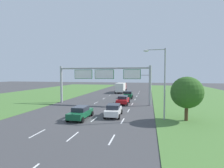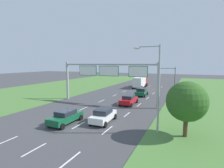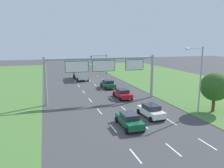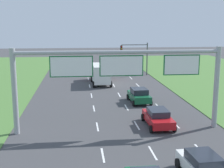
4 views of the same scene
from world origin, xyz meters
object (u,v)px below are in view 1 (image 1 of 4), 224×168
at_px(sign_gantry, 104,77).
at_px(street_lamp, 161,77).
at_px(car_mid_lane, 123,100).
at_px(car_far_ahead, 81,112).
at_px(traffic_light_mast, 144,79).
at_px(car_lead_silver, 128,94).
at_px(roadside_tree_near, 187,93).
at_px(box_truck, 121,87).
at_px(car_near_red, 113,110).

relative_size(sign_gantry, street_lamp, 2.03).
relative_size(car_mid_lane, car_far_ahead, 1.00).
distance_m(sign_gantry, street_lamp, 13.56).
xyz_separation_m(traffic_light_mast, street_lamp, (3.05, -37.39, 1.21)).
xyz_separation_m(car_lead_silver, roadside_tree_near, (9.01, -18.49, 2.51)).
relative_size(car_far_ahead, box_truck, 0.56).
bearing_deg(car_far_ahead, car_lead_silver, 80.65).
xyz_separation_m(car_near_red, sign_gantry, (-3.63, 8.92, 4.16)).
bearing_deg(car_far_ahead, car_near_red, 30.60).
bearing_deg(traffic_light_mast, car_lead_silver, -99.39).
distance_m(car_lead_silver, car_far_ahead, 20.37).
bearing_deg(street_lamp, car_lead_silver, 108.24).
bearing_deg(street_lamp, roadside_tree_near, 3.45).
bearing_deg(traffic_light_mast, car_far_ahead, -99.57).
distance_m(car_lead_silver, traffic_light_mast, 19.23).
bearing_deg(car_lead_silver, car_far_ahead, -102.42).
bearing_deg(car_lead_silver, box_truck, 103.79).
bearing_deg(car_mid_lane, sign_gantry, -168.90).
bearing_deg(car_near_red, street_lamp, -10.14).
bearing_deg(car_near_red, roadside_tree_near, -6.74).
height_order(box_truck, roadside_tree_near, roadside_tree_near).
relative_size(car_mid_lane, street_lamp, 0.52).
bearing_deg(car_lead_silver, street_lamp, -74.45).
distance_m(car_near_red, car_mid_lane, 9.62).
relative_size(car_lead_silver, traffic_light_mast, 0.77).
height_order(car_mid_lane, traffic_light_mast, traffic_light_mast).
relative_size(car_mid_lane, roadside_tree_near, 0.85).
bearing_deg(roadside_tree_near, car_near_red, 176.37).
bearing_deg(car_near_red, car_lead_silver, 87.66).
bearing_deg(roadside_tree_near, sign_gantry, 142.62).
xyz_separation_m(car_near_red, roadside_tree_near, (8.77, -0.56, 2.54)).
relative_size(car_near_red, car_mid_lane, 0.96).
xyz_separation_m(box_truck, traffic_light_mast, (6.65, 6.73, 2.25)).
bearing_deg(roadside_tree_near, car_far_ahead, -172.73).
relative_size(box_truck, street_lamp, 0.93).
distance_m(car_mid_lane, roadside_tree_near, 13.79).
relative_size(street_lamp, roadside_tree_near, 1.64).
bearing_deg(car_lead_silver, car_mid_lane, -92.33).
bearing_deg(street_lamp, traffic_light_mast, 94.67).
height_order(car_near_red, roadside_tree_near, roadside_tree_near).
bearing_deg(traffic_light_mast, street_lamp, -85.33).
height_order(street_lamp, roadside_tree_near, street_lamp).
relative_size(sign_gantry, roadside_tree_near, 3.32).
bearing_deg(car_lead_silver, traffic_light_mast, 77.91).
xyz_separation_m(box_truck, street_lamp, (9.70, -30.66, 3.46)).
xyz_separation_m(car_mid_lane, roadside_tree_near, (8.96, -10.17, 2.56)).
bearing_deg(car_far_ahead, traffic_light_mast, 80.81).
distance_m(car_near_red, car_lead_silver, 17.93).
distance_m(car_near_red, car_far_ahead, 4.26).
relative_size(traffic_light_mast, street_lamp, 0.66).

